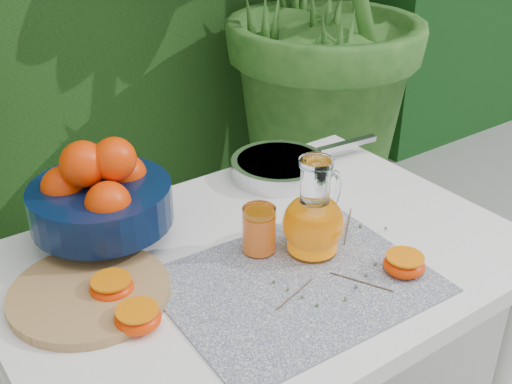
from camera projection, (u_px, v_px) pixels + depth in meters
white_table at (262, 288)px, 1.28m from camera, size 1.00×0.70×0.75m
placemat at (296, 283)px, 1.16m from camera, size 0.48×0.38×0.00m
cutting_board at (90, 293)px, 1.13m from camera, size 0.37×0.37×0.02m
fruit_bowl at (100, 195)px, 1.25m from camera, size 0.32×0.32×0.22m
juice_pitcher at (314, 220)px, 1.22m from camera, size 0.18×0.16×0.20m
juice_tumbler at (259, 231)px, 1.23m from camera, size 0.07×0.07×0.09m
saute_pan at (280, 166)px, 1.53m from camera, size 0.41×0.25×0.04m
orange_halves at (223, 289)px, 1.12m from camera, size 0.56×0.34×0.04m
thyme_sprigs at (337, 263)px, 1.21m from camera, size 0.34×0.27×0.01m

